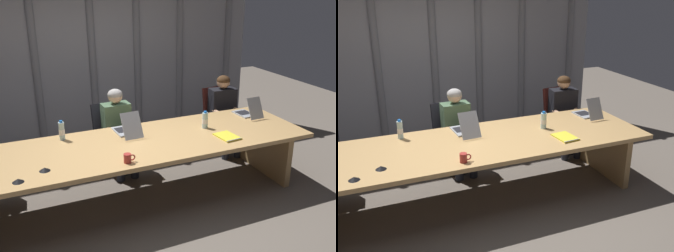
# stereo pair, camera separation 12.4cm
# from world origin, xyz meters

# --- Properties ---
(ground_plane) EXTENTS (11.91, 11.91, 0.00)m
(ground_plane) POSITION_xyz_m (0.00, 0.00, 0.00)
(ground_plane) COLOR #6B6056
(conference_table) EXTENTS (4.17, 1.23, 0.74)m
(conference_table) POSITION_xyz_m (0.00, 0.00, 0.60)
(conference_table) COLOR tan
(conference_table) RESTS_ON ground_plane
(curtain_backdrop) EXTENTS (5.96, 0.17, 3.15)m
(curtain_backdrop) POSITION_xyz_m (0.00, 2.35, 1.57)
(curtain_backdrop) COLOR #9999A0
(curtain_backdrop) RESTS_ON ground_plane
(laptop_left_mid) EXTENTS (0.26, 0.52, 0.31)m
(laptop_left_mid) POSITION_xyz_m (-0.02, 0.32, 0.80)
(laptop_left_mid) COLOR #A8ADB7
(laptop_left_mid) RESTS_ON conference_table
(laptop_center) EXTENTS (0.24, 0.46, 0.29)m
(laptop_center) POSITION_xyz_m (1.73, 0.28, 0.80)
(laptop_center) COLOR #A8ADB7
(laptop_center) RESTS_ON conference_table
(office_chair_left_mid) EXTENTS (0.60, 0.60, 0.90)m
(office_chair_left_mid) POSITION_xyz_m (-0.02, 0.98, 0.34)
(office_chair_left_mid) COLOR #2D2D38
(office_chair_left_mid) RESTS_ON ground_plane
(office_chair_center) EXTENTS (0.60, 0.61, 0.95)m
(office_chair_center) POSITION_xyz_m (1.74, 0.98, 0.35)
(office_chair_center) COLOR #511E19
(office_chair_center) RESTS_ON ground_plane
(person_left_mid) EXTENTS (0.39, 0.56, 1.15)m
(person_left_mid) POSITION_xyz_m (0.03, 0.82, 0.65)
(person_left_mid) COLOR #4C6B4C
(person_left_mid) RESTS_ON ground_plane
(person_center) EXTENTS (0.44, 0.57, 1.18)m
(person_center) POSITION_xyz_m (1.70, 0.83, 0.67)
(person_center) COLOR black
(person_center) RESTS_ON ground_plane
(water_bottle_primary) EXTENTS (0.07, 0.07, 0.24)m
(water_bottle_primary) POSITION_xyz_m (-0.77, 0.45, 0.85)
(water_bottle_primary) COLOR silver
(water_bottle_primary) RESTS_ON conference_table
(water_bottle_secondary) EXTENTS (0.07, 0.07, 0.22)m
(water_bottle_secondary) POSITION_xyz_m (0.96, 0.11, 0.84)
(water_bottle_secondary) COLOR silver
(water_bottle_secondary) RESTS_ON conference_table
(coffee_mug_far) EXTENTS (0.13, 0.08, 0.10)m
(coffee_mug_far) POSITION_xyz_m (-0.26, -0.46, 0.79)
(coffee_mug_far) COLOR #B2332D
(coffee_mug_far) RESTS_ON conference_table
(conference_mic_left_side) EXTENTS (0.11, 0.11, 0.03)m
(conference_mic_left_side) POSITION_xyz_m (-1.33, -0.44, 0.76)
(conference_mic_left_side) COLOR black
(conference_mic_left_side) RESTS_ON conference_table
(conference_mic_middle) EXTENTS (0.11, 0.11, 0.03)m
(conference_mic_middle) POSITION_xyz_m (-1.08, -0.31, 0.76)
(conference_mic_middle) COLOR black
(conference_mic_middle) RESTS_ON conference_table
(spiral_notepad) EXTENTS (0.25, 0.32, 0.03)m
(spiral_notepad) POSITION_xyz_m (1.05, -0.28, 0.75)
(spiral_notepad) COLOR yellow
(spiral_notepad) RESTS_ON conference_table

